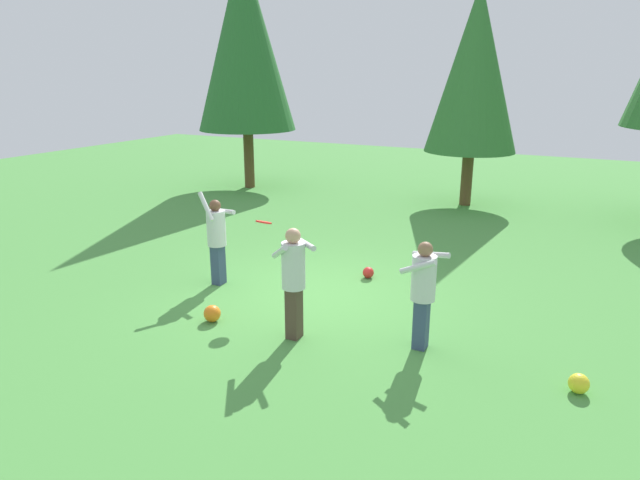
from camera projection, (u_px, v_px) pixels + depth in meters
ground_plane at (312, 294)px, 9.85m from camera, size 40.00×40.00×0.00m
person_thrower at (217, 235)px, 10.06m from camera, size 0.57×0.58×1.75m
person_catcher at (423, 287)px, 7.66m from camera, size 0.61×0.56×1.57m
person_bystander at (294, 274)px, 7.94m from camera, size 0.74×0.74×1.67m
frisbee at (264, 222)px, 9.15m from camera, size 0.32×0.32×0.10m
ball_yellow at (579, 383)px, 6.77m from camera, size 0.25×0.25×0.25m
ball_orange at (212, 313)px, 8.72m from camera, size 0.27×0.27×0.27m
ball_red at (368, 273)px, 10.58m from camera, size 0.21×0.21×0.21m
tree_center at (475, 69)px, 15.39m from camera, size 2.57×2.57×6.15m
tree_far_left at (245, 40)px, 17.67m from camera, size 3.17×3.17×7.57m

